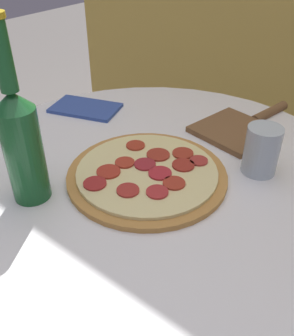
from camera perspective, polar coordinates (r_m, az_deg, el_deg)
table at (r=0.80m, az=0.98°, el=-11.46°), size 0.81×0.81×0.72m
pizza at (r=0.67m, az=0.02°, el=-0.83°), size 0.29×0.29×0.02m
beer_bottle at (r=0.61m, az=-18.62°, el=4.02°), size 0.06×0.06×0.29m
pizza_paddle at (r=0.85m, az=14.13°, el=6.06°), size 0.17×0.28×0.02m
drinking_glass at (r=0.70m, az=17.07°, el=2.62°), size 0.06×0.06×0.09m
napkin at (r=0.93m, az=-9.36°, el=9.01°), size 0.18×0.14×0.01m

